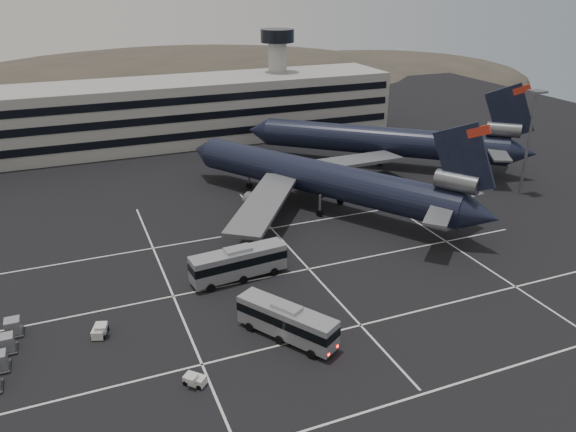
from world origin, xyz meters
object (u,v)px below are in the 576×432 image
object	(u,v)px
trijet_main	(323,178)
bus_near	(287,320)
bus_far	(238,262)
tug_a	(99,331)

from	to	relation	value
trijet_main	bus_near	size ratio (longest dim) A/B	4.57
bus_near	bus_far	distance (m)	14.20
bus_far	tug_a	size ratio (longest dim) A/B	4.89
trijet_main	bus_far	size ratio (longest dim) A/B	4.08
bus_far	tug_a	xyz separation A→B (m)	(-17.67, -6.12, -1.76)
bus_near	trijet_main	bearing A→B (deg)	26.85
bus_near	tug_a	size ratio (longest dim) A/B	4.37
bus_far	tug_a	bearing A→B (deg)	103.82
trijet_main	tug_a	distance (m)	44.65
trijet_main	tug_a	bearing A→B (deg)	-179.93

